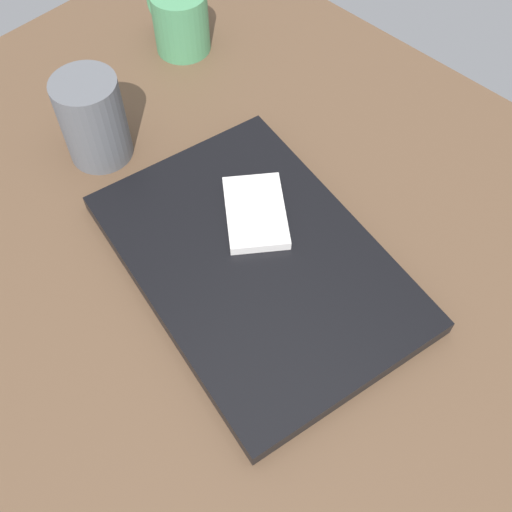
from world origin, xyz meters
The scene contains 5 objects.
desk_surface centered at (0.00, 0.00, 1.50)cm, with size 120.00×80.00×3.00cm, color brown.
laptop_closed centered at (7.63, 0.82, 3.97)cm, with size 33.99×23.22×1.94cm, color black.
cell_phone_on_laptop centered at (11.36, -2.92, 5.53)cm, with size 11.47×10.96×1.24cm.
pen_cup centered at (32.25, 2.03, 8.29)cm, with size 7.40×7.40×10.58cm, color #595B60.
coffee_mug centered at (40.02, -17.83, 7.11)cm, with size 10.47×7.37×8.23cm.
Camera 1 is at (-16.86, 25.82, 57.51)cm, focal length 43.16 mm.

